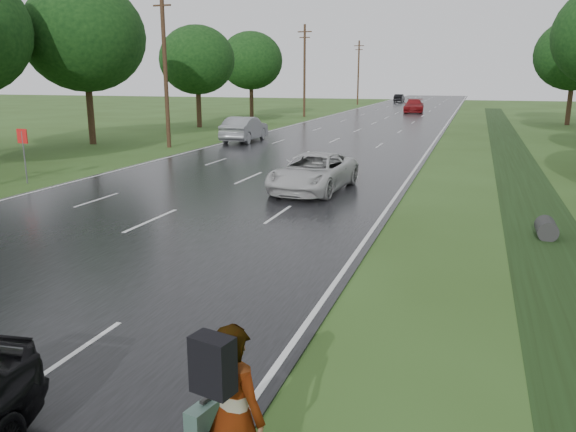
# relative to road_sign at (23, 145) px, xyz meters

# --- Properties ---
(road) EXTENTS (14.00, 180.00, 0.04)m
(road) POSITION_rel_road_sign_xyz_m (8.50, 33.00, -1.62)
(road) COLOR black
(road) RESTS_ON ground
(edge_stripe_east) EXTENTS (0.12, 180.00, 0.01)m
(edge_stripe_east) POSITION_rel_road_sign_xyz_m (15.25, 33.00, -1.60)
(edge_stripe_east) COLOR silver
(edge_stripe_east) RESTS_ON road
(edge_stripe_west) EXTENTS (0.12, 180.00, 0.01)m
(edge_stripe_west) POSITION_rel_road_sign_xyz_m (1.75, 33.00, -1.60)
(edge_stripe_west) COLOR silver
(edge_stripe_west) RESTS_ON road
(center_line) EXTENTS (0.12, 180.00, 0.01)m
(center_line) POSITION_rel_road_sign_xyz_m (8.50, 33.00, -1.60)
(center_line) COLOR silver
(center_line) RESTS_ON road
(drainage_ditch) EXTENTS (2.20, 120.00, 0.56)m
(drainage_ditch) POSITION_rel_road_sign_xyz_m (20.00, 6.71, -1.61)
(drainage_ditch) COLOR black
(drainage_ditch) RESTS_ON ground
(road_sign) EXTENTS (0.50, 0.06, 2.30)m
(road_sign) POSITION_rel_road_sign_xyz_m (0.00, 0.00, 0.00)
(road_sign) COLOR slate
(road_sign) RESTS_ON ground
(utility_pole_mid) EXTENTS (1.60, 0.26, 10.00)m
(utility_pole_mid) POSITION_rel_road_sign_xyz_m (-0.70, 13.00, 3.55)
(utility_pole_mid) COLOR #392517
(utility_pole_mid) RESTS_ON ground
(utility_pole_far) EXTENTS (1.60, 0.26, 10.00)m
(utility_pole_far) POSITION_rel_road_sign_xyz_m (-0.70, 43.00, 3.55)
(utility_pole_far) COLOR #392517
(utility_pole_far) RESTS_ON ground
(utility_pole_distant) EXTENTS (1.60, 0.26, 10.00)m
(utility_pole_distant) POSITION_rel_road_sign_xyz_m (-0.70, 73.00, 3.55)
(utility_pole_distant) COLOR #392517
(utility_pole_distant) RESTS_ON ground
(tree_east_f) EXTENTS (7.20, 7.20, 9.62)m
(tree_east_f) POSITION_rel_road_sign_xyz_m (26.00, 40.00, 4.73)
(tree_east_f) COLOR #392517
(tree_east_f) RESTS_ON ground
(tree_west_c) EXTENTS (7.80, 7.80, 10.43)m
(tree_west_c) POSITION_rel_road_sign_xyz_m (-6.50, 13.00, 5.27)
(tree_west_c) COLOR #392517
(tree_west_c) RESTS_ON ground
(tree_west_d) EXTENTS (6.60, 6.60, 8.80)m
(tree_west_d) POSITION_rel_road_sign_xyz_m (-5.70, 27.00, 4.18)
(tree_west_d) COLOR #392517
(tree_west_d) RESTS_ON ground
(tree_west_f) EXTENTS (7.00, 7.00, 9.29)m
(tree_west_f) POSITION_rel_road_sign_xyz_m (-6.30, 41.00, 4.49)
(tree_west_f) COLOR #392517
(tree_west_f) RESTS_ON ground
(pedestrian) EXTENTS (0.97, 0.96, 2.04)m
(pedestrian) POSITION_rel_road_sign_xyz_m (15.74, -14.11, -0.59)
(pedestrian) COLOR #A5998C
(pedestrian) RESTS_ON ground
(white_pickup) EXTENTS (2.80, 5.38, 1.45)m
(white_pickup) POSITION_rel_road_sign_xyz_m (11.99, 2.18, -0.88)
(white_pickup) COLOR #B9B9B9
(white_pickup) RESTS_ON road
(silver_sedan) EXTENTS (2.01, 5.24, 1.70)m
(silver_sedan) POSITION_rel_road_sign_xyz_m (2.70, 17.42, -0.75)
(silver_sedan) COLOR gray
(silver_sedan) RESTS_ON road
(far_car_red) EXTENTS (2.69, 5.88, 1.67)m
(far_car_red) POSITION_rel_road_sign_xyz_m (10.30, 54.17, -0.77)
(far_car_red) COLOR maroon
(far_car_red) RESTS_ON road
(far_car_dark) EXTENTS (1.48, 4.20, 1.38)m
(far_car_dark) POSITION_rel_road_sign_xyz_m (4.57, 83.98, -0.91)
(far_car_dark) COLOR black
(far_car_dark) RESTS_ON road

